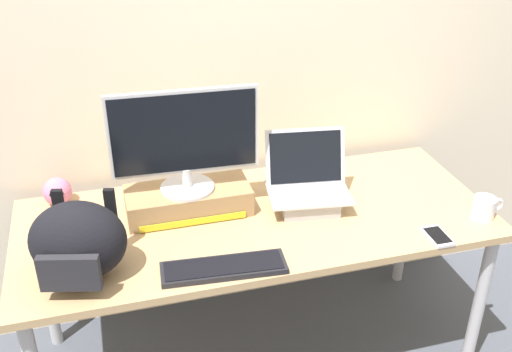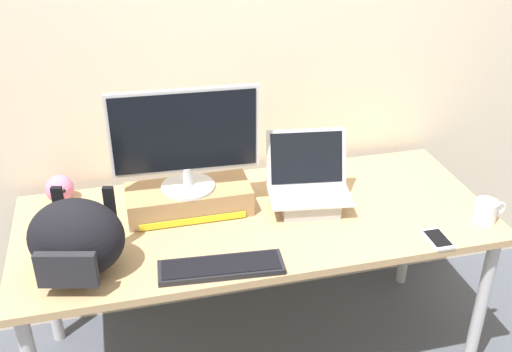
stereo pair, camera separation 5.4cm
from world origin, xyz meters
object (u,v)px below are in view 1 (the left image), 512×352
at_px(desktop_monitor, 184,140).
at_px(external_keyboard, 224,268).
at_px(toner_box_yellow, 188,200).
at_px(cell_phone, 437,236).
at_px(plush_toy, 57,191).
at_px(open_laptop, 308,192).
at_px(coffee_mug, 484,208).
at_px(messenger_backpack, 78,241).

bearing_deg(desktop_monitor, external_keyboard, -80.07).
distance_m(toner_box_yellow, cell_phone, 0.95).
distance_m(desktop_monitor, plush_toy, 0.59).
bearing_deg(open_laptop, cell_phone, -33.42).
distance_m(desktop_monitor, coffee_mug, 1.17).
height_order(toner_box_yellow, messenger_backpack, messenger_backpack).
distance_m(open_laptop, plush_toy, 0.99).
bearing_deg(open_laptop, toner_box_yellow, 178.39).
height_order(desktop_monitor, open_laptop, desktop_monitor).
bearing_deg(external_keyboard, toner_box_yellow, 101.61).
bearing_deg(desktop_monitor, messenger_backpack, -141.37).
xyz_separation_m(open_laptop, messenger_backpack, (-0.87, -0.22, 0.08)).
xyz_separation_m(desktop_monitor, external_keyboard, (0.05, -0.40, -0.30)).
xyz_separation_m(toner_box_yellow, messenger_backpack, (-0.41, -0.30, 0.08)).
distance_m(toner_box_yellow, external_keyboard, 0.40).
bearing_deg(desktop_monitor, coffee_mug, -14.56).
bearing_deg(open_laptop, external_keyboard, -134.13).
height_order(toner_box_yellow, cell_phone, toner_box_yellow).
relative_size(open_laptop, plush_toy, 3.08).
bearing_deg(open_laptop, plush_toy, 171.85).
bearing_deg(external_keyboard, open_laptop, 42.46).
relative_size(toner_box_yellow, external_keyboard, 1.10).
bearing_deg(plush_toy, coffee_mug, -18.96).
bearing_deg(toner_box_yellow, coffee_mug, -17.55).
bearing_deg(desktop_monitor, open_laptop, -6.61).
relative_size(desktop_monitor, cell_phone, 4.15).
bearing_deg(messenger_backpack, toner_box_yellow, 49.72).
xyz_separation_m(external_keyboard, cell_phone, (0.80, -0.02, -0.01)).
relative_size(desktop_monitor, messenger_backpack, 1.52).
height_order(messenger_backpack, coffee_mug, messenger_backpack).
bearing_deg(external_keyboard, messenger_backpack, 171.86).
relative_size(toner_box_yellow, cell_phone, 3.59).
height_order(external_keyboard, plush_toy, plush_toy).
relative_size(messenger_backpack, plush_toy, 3.25).
distance_m(open_laptop, messenger_backpack, 0.90).
bearing_deg(messenger_backpack, open_laptop, 27.87).
bearing_deg(messenger_backpack, cell_phone, 8.30).
xyz_separation_m(coffee_mug, cell_phone, (-0.24, -0.08, -0.04)).
xyz_separation_m(open_laptop, cell_phone, (0.38, -0.34, -0.05)).
height_order(toner_box_yellow, coffee_mug, toner_box_yellow).
relative_size(desktop_monitor, external_keyboard, 1.27).
bearing_deg(external_keyboard, plush_toy, 136.71).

